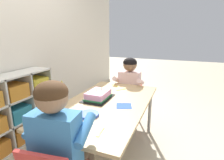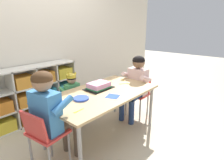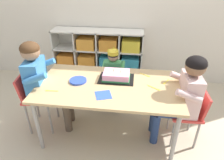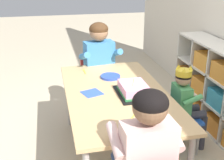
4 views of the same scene
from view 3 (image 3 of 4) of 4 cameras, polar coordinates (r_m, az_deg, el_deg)
ground at (r=2.44m, az=-0.85°, el=-14.06°), size 16.00×16.00×0.00m
storage_cubby_shelf at (r=3.21m, az=-3.38°, el=5.78°), size 1.37×0.31×0.86m
activity_table at (r=2.08m, az=-0.96°, el=-2.49°), size 1.45×0.80×0.63m
classroom_chair_blue at (r=2.65m, az=0.11°, el=-0.70°), size 0.35×0.35×0.57m
child_with_crown at (r=2.67m, az=0.42°, el=3.22°), size 0.30×0.31×0.80m
classroom_chair_adult_side at (r=2.40m, az=-21.03°, el=-3.93°), size 0.37×0.39×0.69m
adult_helper_seated at (r=2.25m, az=-19.36°, el=0.55°), size 0.45×0.43×1.05m
classroom_chair_guest_side at (r=2.25m, az=21.37°, el=-8.20°), size 0.33×0.34×0.62m
guest_at_table_side at (r=2.10m, az=19.70°, el=-3.38°), size 0.44×0.41×0.99m
birthday_cake_on_tray at (r=2.14m, az=1.26°, el=1.14°), size 0.37×0.26×0.12m
paper_plate_stack at (r=2.13m, az=-9.62°, el=-0.17°), size 0.18×0.18×0.02m
paper_napkin_square at (r=1.89m, az=-2.49°, el=-4.27°), size 0.19×0.19×0.00m
fork_by_napkin at (r=2.04m, az=11.96°, el=-2.24°), size 0.13×0.10×0.00m
fork_near_child_seat at (r=2.26m, az=9.54°, el=1.37°), size 0.11×0.08×0.00m
fork_near_cake_tray at (r=2.17m, az=15.07°, el=-0.55°), size 0.08×0.11×0.00m
fork_at_table_front_edge at (r=2.04m, az=-16.99°, el=-2.92°), size 0.12×0.02×0.00m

